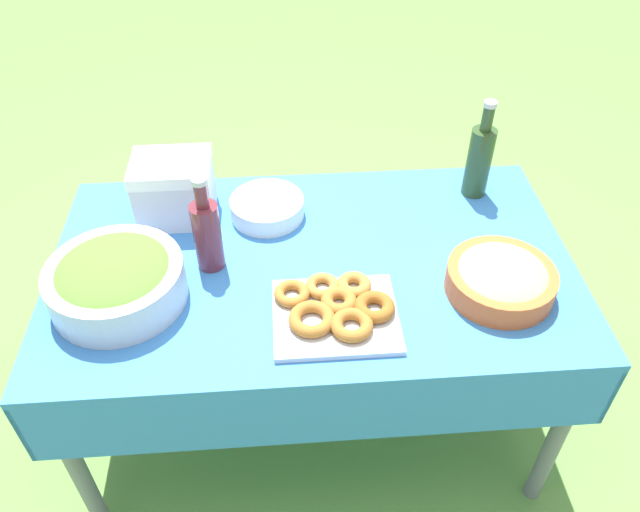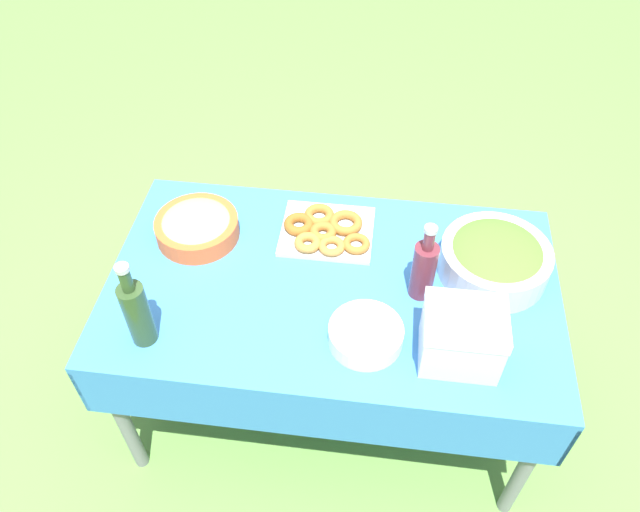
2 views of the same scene
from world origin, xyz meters
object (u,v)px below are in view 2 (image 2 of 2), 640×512
Objects in this scene: donut_platter at (326,230)px; olive_oil_bottle at (137,312)px; wine_bottle at (424,268)px; cooler_box at (462,337)px; salad_bowl at (495,258)px; pasta_bowl at (197,226)px; plate_stack at (366,335)px.

olive_oil_bottle is at bearing -134.29° from donut_platter.
wine_bottle is 0.26m from cooler_box.
salad_bowl is 0.58m from donut_platter.
wine_bottle reaches higher than cooler_box.
donut_platter is at bearing 169.56° from salad_bowl.
pasta_bowl is 0.45m from donut_platter.
donut_platter is 0.64m from cooler_box.
plate_stack is at bearing -140.19° from salad_bowl.
plate_stack is at bearing 6.17° from olive_oil_bottle.
plate_stack is 0.28m from wine_bottle.
pasta_bowl is 0.85× the size of donut_platter.
donut_platter is 1.47× the size of cooler_box.
donut_platter is 0.41m from wine_bottle.
salad_bowl is 1.24× the size of pasta_bowl.
salad_bowl is at bearing -10.44° from donut_platter.
olive_oil_bottle reaches higher than pasta_bowl.
plate_stack is (-0.39, -0.33, -0.04)m from salad_bowl.
plate_stack is at bearing -68.43° from donut_platter.
donut_platter is (-0.57, 0.10, -0.05)m from salad_bowl.
wine_bottle is at bearing -33.67° from donut_platter.
pasta_bowl is at bearing 148.68° from plate_stack.
cooler_box is at bearing -109.12° from salad_bowl.
olive_oil_bottle reaches higher than plate_stack.
cooler_box reaches higher than donut_platter.
wine_bottle is 1.27× the size of cooler_box.
olive_oil_bottle is at bearing -176.95° from cooler_box.
wine_bottle is (0.82, 0.28, -0.01)m from olive_oil_bottle.
donut_platter is 1.05× the size of olive_oil_bottle.
wine_bottle is at bearing -153.57° from salad_bowl.
olive_oil_bottle is at bearing -96.07° from pasta_bowl.
olive_oil_bottle is (-0.05, -0.45, 0.08)m from pasta_bowl.
olive_oil_bottle is 1.10× the size of wine_bottle.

